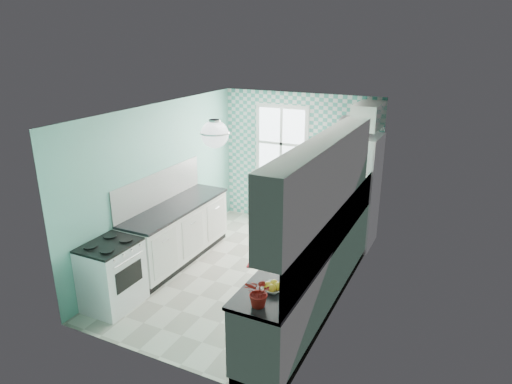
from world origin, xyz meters
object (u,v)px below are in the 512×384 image
at_px(fridge, 351,190).
at_px(fruit_bowl, 273,289).
at_px(ceiling_light, 215,134).
at_px(microwave, 356,126).
at_px(stove, 112,274).
at_px(potted_plant, 260,293).
at_px(sink, 332,222).

xyz_separation_m(fridge, fruit_bowl, (0.09, -3.50, 0.01)).
height_order(ceiling_light, microwave, ceiling_light).
xyz_separation_m(stove, potted_plant, (2.40, -0.47, 0.63)).
bearing_deg(microwave, fridge, 50.33).
bearing_deg(microwave, sink, 90.81).
bearing_deg(fridge, microwave, 54.97).
bearing_deg(stove, sink, 39.91).
bearing_deg(microwave, potted_plant, 88.36).
bearing_deg(ceiling_light, potted_plant, -45.57).
bearing_deg(fruit_bowl, potted_plant, -90.00).
height_order(stove, fruit_bowl, fruit_bowl).
height_order(ceiling_light, potted_plant, ceiling_light).
bearing_deg(microwave, fruit_bowl, 88.48).
height_order(ceiling_light, stove, ceiling_light).
bearing_deg(potted_plant, fruit_bowl, 90.00).
height_order(ceiling_light, sink, ceiling_light).
height_order(potted_plant, microwave, microwave).
bearing_deg(stove, fridge, 56.65).
bearing_deg(fruit_bowl, ceiling_light, 142.86).
bearing_deg(sink, stove, -144.34).
bearing_deg(ceiling_light, fruit_bowl, -37.14).
height_order(stove, microwave, microwave).
bearing_deg(sink, fridge, 90.83).
xyz_separation_m(stove, sink, (2.40, 1.92, 0.47)).
bearing_deg(stove, microwave, 56.65).
distance_m(fridge, microwave, 1.10).
relative_size(fridge, microwave, 3.83).
relative_size(potted_plant, microwave, 0.62).
xyz_separation_m(fridge, sink, (0.09, -1.42, -0.03)).
relative_size(ceiling_light, stove, 0.39).
distance_m(stove, microwave, 4.36).
bearing_deg(potted_plant, microwave, 91.35).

